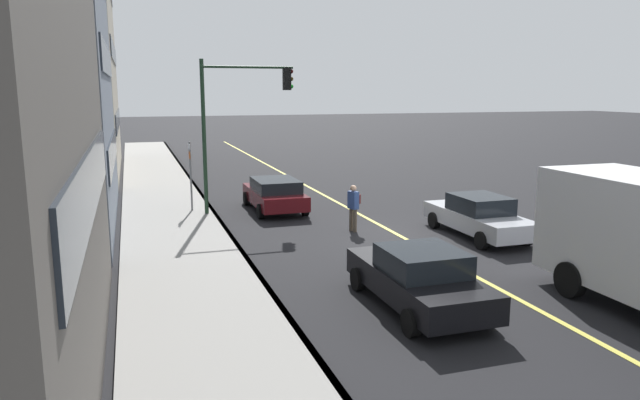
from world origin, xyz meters
TOP-DOWN VIEW (x-y plane):
  - ground at (0.00, 0.00)m, footprint 200.00×200.00m
  - sidewalk_slab at (0.00, 7.54)m, footprint 80.00×3.70m
  - curb_edge at (0.00, 5.77)m, footprint 80.00×0.16m
  - lane_stripe_center at (0.00, 0.00)m, footprint 80.00×0.16m
  - car_maroon at (5.43, 3.16)m, footprint 4.50×2.08m
  - car_silver at (-1.15, -2.60)m, footprint 4.79×1.94m
  - car_black at (-6.72, 2.61)m, footprint 4.58×2.05m
  - pedestrian_with_backpack at (0.89, 1.31)m, footprint 0.45×0.44m
  - traffic_light_mast at (5.02, 4.76)m, footprint 0.28×3.77m
  - street_sign_post at (5.86, 6.60)m, footprint 0.60×0.08m

SIDE VIEW (x-z plane):
  - ground at x=0.00m, z-range 0.00..0.00m
  - lane_stripe_center at x=0.00m, z-range 0.00..0.01m
  - sidewalk_slab at x=0.00m, z-range 0.00..0.15m
  - curb_edge at x=0.00m, z-range 0.00..0.15m
  - car_silver at x=-1.15m, z-range 0.00..1.47m
  - car_black at x=-6.72m, z-range 0.00..1.47m
  - car_maroon at x=5.43m, z-range 0.04..1.43m
  - pedestrian_with_backpack at x=0.89m, z-range 0.15..1.86m
  - street_sign_post at x=5.86m, z-range 0.26..3.27m
  - traffic_light_mast at x=5.02m, z-range 1.12..7.40m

